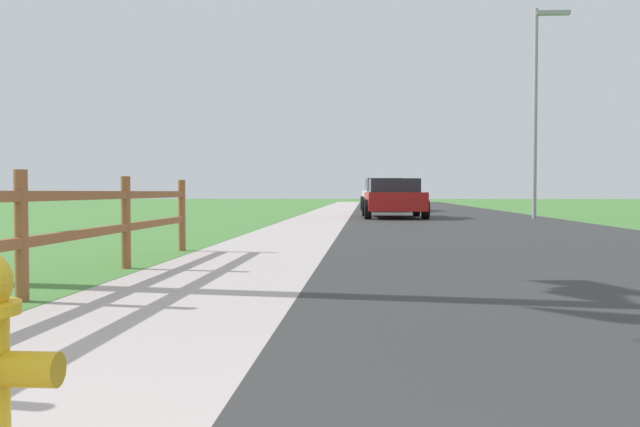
{
  "coord_description": "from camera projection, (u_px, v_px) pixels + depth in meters",
  "views": [
    {
      "loc": [
        0.6,
        0.04,
        0.91
      ],
      "look_at": [
        -0.11,
        10.04,
        0.58
      ],
      "focal_mm": 37.35,
      "sensor_mm": 36.0,
      "label": 1
    }
  ],
  "objects": [
    {
      "name": "ground_plane",
      "position": [
        351.0,
        216.0,
        24.96
      ],
      "size": [
        120.0,
        120.0,
        0.0
      ],
      "primitive_type": "plane",
      "color": "#49823A"
    },
    {
      "name": "road_asphalt",
      "position": [
        439.0,
        214.0,
        26.71
      ],
      "size": [
        7.0,
        66.0,
        0.01
      ],
      "primitive_type": "cube",
      "color": "#323232",
      "rests_on": "ground"
    },
    {
      "name": "curb_concrete",
      "position": [
        279.0,
        214.0,
        27.16
      ],
      "size": [
        6.0,
        66.0,
        0.01
      ],
      "primitive_type": "cube",
      "color": "#B8AAA7",
      "rests_on": "ground"
    },
    {
      "name": "grass_verge",
      "position": [
        242.0,
        214.0,
        27.27
      ],
      "size": [
        5.0,
        66.0,
        0.0
      ],
      "primitive_type": "cube",
      "color": "#49823A",
      "rests_on": "ground"
    },
    {
      "name": "rail_fence",
      "position": [
        21.0,
        226.0,
        5.44
      ],
      "size": [
        0.11,
        9.59,
        1.09
      ],
      "color": "brown",
      "rests_on": "ground"
    },
    {
      "name": "parked_suv_red",
      "position": [
        394.0,
        198.0,
        23.32
      ],
      "size": [
        2.24,
        4.53,
        1.36
      ],
      "color": "maroon",
      "rests_on": "ground"
    },
    {
      "name": "parked_car_silver",
      "position": [
        383.0,
        194.0,
        31.84
      ],
      "size": [
        2.23,
        4.91,
        1.55
      ],
      "color": "#B7BABF",
      "rests_on": "ground"
    },
    {
      "name": "street_lamp",
      "position": [
        538.0,
        96.0,
        22.28
      ],
      "size": [
        1.17,
        0.2,
        7.03
      ],
      "color": "gray",
      "rests_on": "ground"
    }
  ]
}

